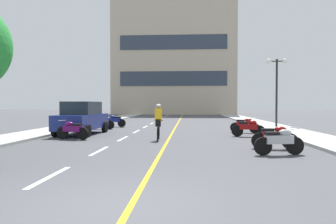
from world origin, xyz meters
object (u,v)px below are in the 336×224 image
(motorcycle_5, at_px, (245,125))
(cyclist_rider, at_px, (158,121))
(motorcycle_1, at_px, (279,141))
(motorcycle_7, at_px, (114,121))
(motorcycle_2, at_px, (275,136))
(motorcycle_6, at_px, (102,122))
(parked_car_near, at_px, (82,118))
(street_lamp_mid, at_px, (277,76))
(motorcycle_3, at_px, (72,130))
(motorcycle_4, at_px, (249,128))

(motorcycle_5, xyz_separation_m, cyclist_rider, (-4.70, -3.96, 0.41))
(motorcycle_1, bearing_deg, motorcycle_5, 87.79)
(motorcycle_7, relative_size, cyclist_rider, 0.96)
(motorcycle_2, height_order, motorcycle_6, same)
(parked_car_near, xyz_separation_m, motorcycle_5, (9.21, 1.49, -0.44))
(motorcycle_6, bearing_deg, motorcycle_5, -12.69)
(motorcycle_1, relative_size, cyclist_rider, 0.96)
(parked_car_near, xyz_separation_m, motorcycle_6, (0.10, 3.54, -0.44))
(motorcycle_5, bearing_deg, cyclist_rider, -139.89)
(street_lamp_mid, relative_size, motorcycle_6, 2.79)
(cyclist_rider, bearing_deg, motorcycle_3, -179.20)
(motorcycle_5, bearing_deg, street_lamp_mid, 53.98)
(motorcycle_2, height_order, motorcycle_5, same)
(motorcycle_6, bearing_deg, cyclist_rider, -53.77)
(street_lamp_mid, xyz_separation_m, motorcycle_4, (-3.09, -6.16, -3.16))
(motorcycle_1, relative_size, motorcycle_5, 1.03)
(street_lamp_mid, bearing_deg, motorcycle_6, -170.90)
(motorcycle_2, xyz_separation_m, motorcycle_4, (-0.14, 4.38, 0.00))
(motorcycle_1, distance_m, cyclist_rider, 5.98)
(motorcycle_2, height_order, motorcycle_3, same)
(parked_car_near, xyz_separation_m, motorcycle_1, (8.90, -6.50, -0.44))
(street_lamp_mid, xyz_separation_m, parked_car_near, (-12.09, -5.46, -2.72))
(street_lamp_mid, height_order, parked_car_near, street_lamp_mid)
(motorcycle_2, xyz_separation_m, motorcycle_3, (-8.73, 2.55, 0.00))
(motorcycle_1, xyz_separation_m, motorcycle_4, (0.10, 5.80, 0.00))
(parked_car_near, relative_size, cyclist_rider, 2.42)
(motorcycle_6, xyz_separation_m, motorcycle_7, (0.39, 2.03, 0.00))
(motorcycle_2, height_order, motorcycle_7, same)
(motorcycle_6, bearing_deg, motorcycle_2, -43.62)
(motorcycle_7, bearing_deg, street_lamp_mid, -0.56)
(motorcycle_5, bearing_deg, motorcycle_7, 154.89)
(parked_car_near, xyz_separation_m, motorcycle_2, (9.14, -5.08, -0.44))
(motorcycle_4, xyz_separation_m, motorcycle_6, (-8.90, 4.24, 0.00))
(street_lamp_mid, distance_m, motorcycle_2, 11.39)
(motorcycle_3, height_order, motorcycle_7, same)
(parked_car_near, distance_m, motorcycle_1, 11.03)
(street_lamp_mid, relative_size, motorcycle_7, 2.81)
(motorcycle_1, bearing_deg, cyclist_rider, 137.49)
(street_lamp_mid, height_order, motorcycle_2, street_lamp_mid)
(motorcycle_7, bearing_deg, motorcycle_4, -36.38)
(motorcycle_4, height_order, motorcycle_7, same)
(parked_car_near, bearing_deg, motorcycle_3, -80.74)
(motorcycle_4, xyz_separation_m, motorcycle_5, (0.21, 2.19, 0.00))
(motorcycle_1, xyz_separation_m, motorcycle_2, (0.25, 1.42, 0.00))
(motorcycle_1, bearing_deg, motorcycle_4, 89.00)
(motorcycle_3, bearing_deg, motorcycle_4, 12.05)
(motorcycle_1, height_order, motorcycle_5, same)
(street_lamp_mid, bearing_deg, motorcycle_5, -126.02)
(motorcycle_1, xyz_separation_m, cyclist_rider, (-4.39, 4.03, 0.41))
(motorcycle_3, height_order, motorcycle_5, same)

